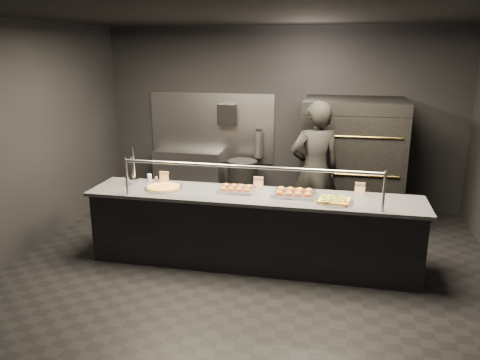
# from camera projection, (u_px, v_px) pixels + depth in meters

# --- Properties ---
(room) EXTENTS (6.04, 6.00, 3.00)m
(room) POSITION_uv_depth(u_px,v_px,m) (252.00, 147.00, 5.59)
(room) COLOR black
(room) RESTS_ON ground
(service_counter) EXTENTS (4.10, 0.78, 1.37)m
(service_counter) POSITION_uv_depth(u_px,v_px,m) (252.00, 229.00, 5.82)
(service_counter) COLOR black
(service_counter) RESTS_ON ground
(pizza_oven) EXTENTS (1.50, 1.23, 1.91)m
(pizza_oven) POSITION_uv_depth(u_px,v_px,m) (351.00, 160.00, 7.23)
(pizza_oven) COLOR black
(pizza_oven) RESTS_ON ground
(prep_shelf) EXTENTS (1.20, 0.35, 0.90)m
(prep_shelf) POSITION_uv_depth(u_px,v_px,m) (188.00, 176.00, 8.33)
(prep_shelf) COLOR #99999E
(prep_shelf) RESTS_ON ground
(towel_dispenser) EXTENTS (0.30, 0.20, 0.35)m
(towel_dispenser) POSITION_uv_depth(u_px,v_px,m) (227.00, 115.00, 7.96)
(towel_dispenser) COLOR black
(towel_dispenser) RESTS_ON room
(fire_extinguisher) EXTENTS (0.14, 0.14, 0.51)m
(fire_extinguisher) POSITION_uv_depth(u_px,v_px,m) (258.00, 144.00, 7.99)
(fire_extinguisher) COLOR #B2B2B7
(fire_extinguisher) RESTS_ON room
(beer_tap) EXTENTS (0.13, 0.19, 0.52)m
(beer_tap) POSITION_uv_depth(u_px,v_px,m) (134.00, 173.00, 6.09)
(beer_tap) COLOR silver
(beer_tap) RESTS_ON service_counter
(round_pizza) EXTENTS (0.49, 0.49, 0.03)m
(round_pizza) POSITION_uv_depth(u_px,v_px,m) (163.00, 187.00, 5.94)
(round_pizza) COLOR silver
(round_pizza) RESTS_ON service_counter
(slider_tray_a) EXTENTS (0.46, 0.35, 0.07)m
(slider_tray_a) POSITION_uv_depth(u_px,v_px,m) (236.00, 189.00, 5.83)
(slider_tray_a) COLOR silver
(slider_tray_a) RESTS_ON service_counter
(slider_tray_b) EXTENTS (0.55, 0.45, 0.08)m
(slider_tray_b) POSITION_uv_depth(u_px,v_px,m) (294.00, 193.00, 5.65)
(slider_tray_b) COLOR silver
(slider_tray_b) RESTS_ON service_counter
(square_pizza) EXTENTS (0.44, 0.44, 0.05)m
(square_pizza) POSITION_uv_depth(u_px,v_px,m) (334.00, 200.00, 5.41)
(square_pizza) COLOR silver
(square_pizza) RESTS_ON service_counter
(condiment_jar) EXTENTS (0.15, 0.06, 0.10)m
(condiment_jar) POSITION_uv_depth(u_px,v_px,m) (152.00, 178.00, 6.24)
(condiment_jar) COLOR silver
(condiment_jar) RESTS_ON service_counter
(tent_cards) EXTENTS (2.64, 0.04, 0.15)m
(tent_cards) POSITION_uv_depth(u_px,v_px,m) (258.00, 182.00, 5.94)
(tent_cards) COLOR white
(tent_cards) RESTS_ON service_counter
(trash_bin) EXTENTS (0.50, 0.50, 0.84)m
(trash_bin) POSITION_uv_depth(u_px,v_px,m) (242.00, 185.00, 7.88)
(trash_bin) COLOR black
(trash_bin) RESTS_ON ground
(worker) EXTENTS (0.84, 0.71, 1.96)m
(worker) POSITION_uv_depth(u_px,v_px,m) (315.00, 171.00, 6.56)
(worker) COLOR black
(worker) RESTS_ON ground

